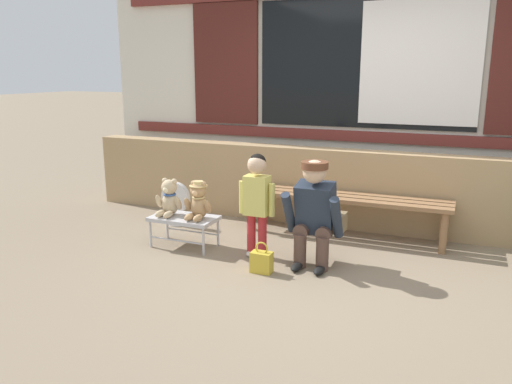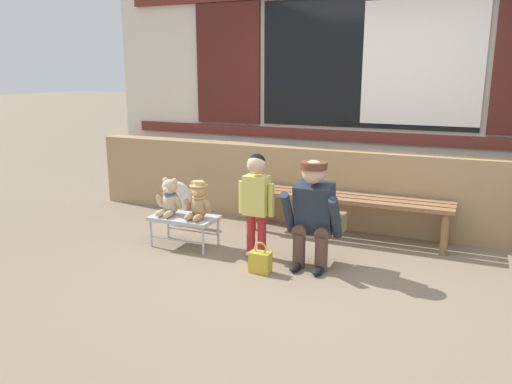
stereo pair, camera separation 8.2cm
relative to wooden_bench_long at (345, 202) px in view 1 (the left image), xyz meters
name	(u,v)px [view 1 (the left image)]	position (x,y,z in m)	size (l,w,h in m)	color
ground_plane	(313,273)	(-0.02, -1.06, -0.37)	(60.00, 60.00, 0.00)	#84725B
brick_low_wall	(351,189)	(-0.02, 0.37, 0.05)	(6.38, 0.25, 0.85)	tan
shop_facade	(367,60)	(-0.01, 0.88, 1.41)	(6.51, 0.26, 3.56)	silver
wooden_bench_long	(345,202)	(0.00, 0.00, 0.00)	(2.10, 0.40, 0.44)	#8E6642
small_display_bench	(184,220)	(-1.37, -0.88, -0.11)	(0.64, 0.36, 0.30)	#BCBCC1
teddy_bear_plain	(169,199)	(-1.53, -0.88, 0.09)	(0.28, 0.26, 0.36)	#CCB289
teddy_bear_with_hat	(198,201)	(-1.21, -0.88, 0.10)	(0.28, 0.27, 0.36)	tan
child_standing	(257,194)	(-0.61, -0.86, 0.22)	(0.35, 0.18, 0.96)	#B7282D
adult_crouching	(316,213)	(-0.06, -0.88, 0.11)	(0.50, 0.49, 0.95)	brown
handbag_on_ground	(262,262)	(-0.43, -1.21, -0.28)	(0.18, 0.11, 0.27)	gold
floor_fan	(176,203)	(-1.83, -0.28, -0.13)	(0.34, 0.24, 0.48)	silver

